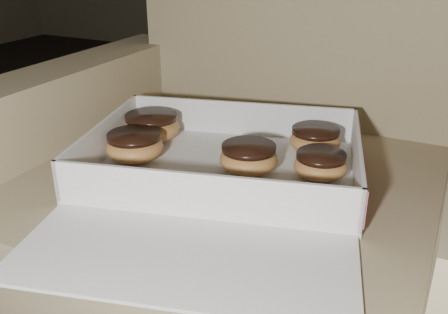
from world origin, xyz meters
The scene contains 11 objects.
armchair centered at (0.96, -0.19, 0.29)m, with size 0.88×0.74×0.92m.
bakery_box centered at (0.96, -0.32, 0.42)m, with size 0.55×0.60×0.07m.
donut_a centered at (1.06, -0.14, 0.44)m, with size 0.09×0.09×0.05m.
donut_b centered at (0.77, -0.22, 0.45)m, with size 0.11×0.11×0.05m.
donut_c centered at (1.10, -0.24, 0.44)m, with size 0.09×0.09×0.04m.
donut_d centered at (0.79, -0.31, 0.45)m, with size 0.10×0.10×0.05m.
donut_e centered at (0.99, -0.27, 0.44)m, with size 0.10×0.10×0.05m.
crumb_a centered at (1.13, -0.27, 0.42)m, with size 0.01×0.01×0.00m, color black.
crumb_b centered at (0.88, -0.36, 0.42)m, with size 0.01×0.01×0.00m, color black.
crumb_c centered at (0.97, -0.40, 0.42)m, with size 0.01×0.01×0.00m, color black.
crumb_d centered at (0.80, -0.40, 0.42)m, with size 0.01×0.01×0.00m, color black.
Camera 1 is at (1.28, -0.96, 0.78)m, focal length 40.00 mm.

